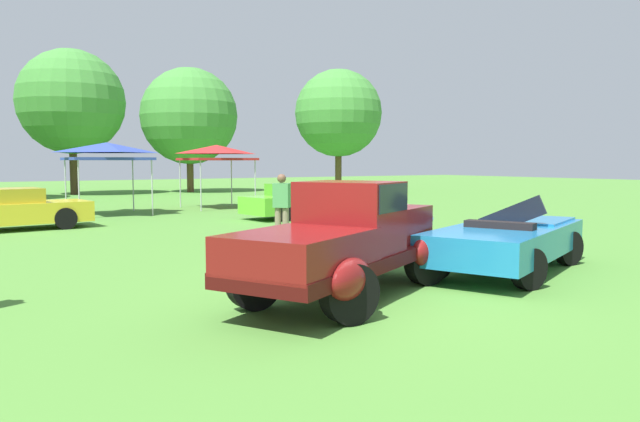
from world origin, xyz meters
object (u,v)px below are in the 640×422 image
Objects in this scene: show_car_lime at (301,201)px; canopy_tent_center_field at (107,150)px; show_car_yellow at (11,210)px; feature_pickup_truck at (347,238)px; neighbor_convertible at (509,239)px; spectator_between_cars at (282,205)px; canopy_tent_right_field at (217,152)px.

canopy_tent_center_field reaches higher than show_car_lime.
show_car_yellow is 0.98× the size of show_car_lime.
show_car_lime is (5.85, 11.18, -0.27)m from feature_pickup_truck.
feature_pickup_truck is at bearing -75.07° from show_car_yellow.
show_car_yellow is 5.51m from canopy_tent_center_field.
spectator_between_cars reaches higher than neighbor_convertible.
canopy_tent_center_field is 4.84m from canopy_tent_right_field.
neighbor_convertible is at bearing -94.69° from canopy_tent_right_field.
neighbor_convertible is at bearing -60.13° from show_car_yellow.
neighbor_convertible is 16.37m from canopy_tent_center_field.
canopy_tent_right_field reaches higher than spectator_between_cars.
show_car_lime is 6.12m from canopy_tent_right_field.
neighbor_convertible is 16.98m from canopy_tent_right_field.
canopy_tent_center_field is at bearing 101.99° from neighbor_convertible.
spectator_between_cars is (2.12, 5.83, 0.04)m from feature_pickup_truck.
show_car_yellow is at bearing 129.82° from spectator_between_cars.
show_car_lime is (9.13, -1.13, 0.00)m from show_car_yellow.
canopy_tent_center_field is at bearing 46.06° from show_car_yellow.
show_car_yellow is (-6.99, 12.17, 0.02)m from neighbor_convertible.
neighbor_convertible is at bearing -78.01° from canopy_tent_center_field.
canopy_tent_center_field and canopy_tent_right_field have the same top height.
show_car_yellow is 9.20m from show_car_lime.
show_car_yellow is at bearing -150.89° from canopy_tent_right_field.
feature_pickup_truck is at bearing -109.94° from spectator_between_cars.
spectator_between_cars is at bearing -104.92° from canopy_tent_right_field.
canopy_tent_center_field is at bearing 138.58° from show_car_lime.
spectator_between_cars is 0.62× the size of canopy_tent_right_field.
show_car_lime is 2.63× the size of spectator_between_cars.
neighbor_convertible is 1.68× the size of canopy_tent_center_field.
spectator_between_cars is 10.49m from canopy_tent_center_field.
show_car_yellow is 9.75m from canopy_tent_right_field.
spectator_between_cars is at bearing 105.59° from neighbor_convertible.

